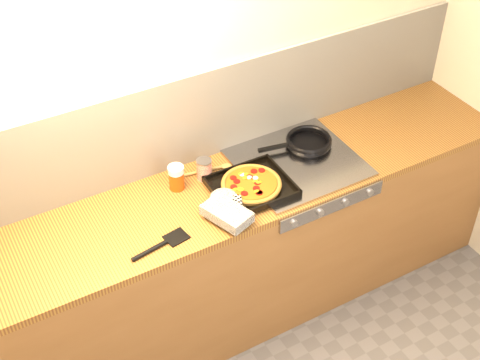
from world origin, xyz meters
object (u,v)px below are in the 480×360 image
pizza_on_tray (244,192)px  juice_glass (176,177)px  frying_pan (308,142)px  tomato_can (204,169)px

pizza_on_tray → juice_glass: bearing=137.1°
pizza_on_tray → frying_pan: pizza_on_tray is taller
frying_pan → pizza_on_tray: bearing=-159.3°
tomato_can → juice_glass: (-0.15, -0.00, 0.01)m
frying_pan → tomato_can: size_ratio=3.80×
frying_pan → juice_glass: juice_glass is taller
pizza_on_tray → tomato_can: bearing=112.2°
pizza_on_tray → tomato_can: (-0.09, 0.23, 0.01)m
frying_pan → tomato_can: tomato_can is taller
frying_pan → tomato_can: (-0.59, 0.04, 0.02)m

